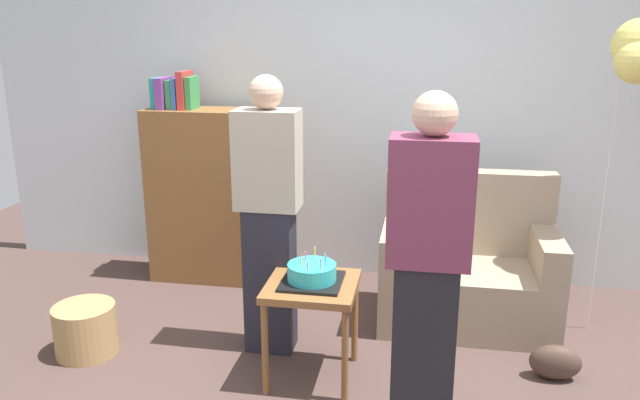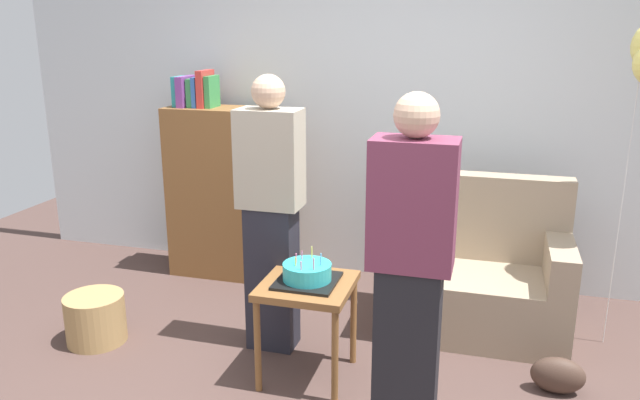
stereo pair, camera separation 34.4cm
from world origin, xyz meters
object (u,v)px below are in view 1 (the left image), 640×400
Objects in this scene: couch at (467,270)px; person_holding_cake at (427,273)px; wicker_basket at (86,330)px; bookshelf at (203,192)px; side_table at (312,297)px; birthday_cake at (312,274)px; handbag at (555,362)px; person_blowing_candles at (269,216)px; balloon_bunch at (639,51)px.

person_holding_cake reaches higher than couch.
wicker_basket is at bearing 16.42° from person_holding_cake.
bookshelf is 4.36× the size of wicker_basket.
birthday_cake is (0.00, -0.00, 0.13)m from side_table.
person_holding_cake is at bearing -138.98° from handbag.
birthday_cake is at bearing -31.58° from person_blowing_candles.
person_blowing_candles is at bearing -8.87° from person_holding_cake.
wicker_basket is 1.29× the size of handbag.
couch is 3.44× the size of birthday_cake.
side_table reaches higher than wicker_basket.
side_table is 0.81m from person_holding_cake.
side_table is 0.29× the size of balloon_bunch.
person_holding_cake is at bearing -131.36° from balloon_bunch.
bookshelf is 2.80× the size of side_table.
wicker_basket is (-1.07, -0.26, -0.68)m from person_blowing_candles.
handbag is (0.45, -0.67, -0.24)m from couch.
person_holding_cake is 5.82× the size of handbag.
couch is 0.70× the size of bookshelf.
balloon_bunch reaches higher than bookshelf.
couch is 1.40m from person_blowing_candles.
birthday_cake is at bearing -0.86° from wicker_basket.
wicker_basket is 3.58m from balloon_bunch.
couch is 2.40m from wicker_basket.
wicker_basket is at bearing 179.14° from side_table.
birthday_cake is 0.17× the size of balloon_bunch.
birthday_cake is at bearing -6.15° from person_holding_cake.
side_table is at bearing -171.11° from handbag.
couch reaches higher than wicker_basket.
side_table is at bearing -31.58° from person_blowing_candles.
bookshelf is 5.60× the size of handbag.
side_table is 1.56× the size of wicker_basket.
birthday_cake is (1.07, -1.26, -0.06)m from bookshelf.
handbag is (1.32, 0.21, -0.51)m from birthday_cake.
couch is 1.65m from balloon_bunch.
couch is 0.57× the size of balloon_bunch.
handbag is (2.69, 0.19, -0.05)m from wicker_basket.
handbag is at bearing 3.96° from wicker_basket.
side_table is at bearing 173.57° from birthday_cake.
person_blowing_candles reaches higher than bookshelf.
couch is 1.42m from person_holding_cake.
couch is at bearing 45.31° from birthday_cake.
handbag is at bearing 8.63° from person_blowing_candles.
wicker_basket is 2.70m from handbag.
person_holding_cake is (-0.27, -1.30, 0.49)m from couch.
side_table is 0.13m from birthday_cake.
bookshelf is 3.02m from balloon_bunch.
bookshelf is 0.81× the size of balloon_bunch.
person_blowing_candles is 5.82× the size of handbag.
bookshelf is 1.26m from person_blowing_candles.
couch is 2.00m from bookshelf.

